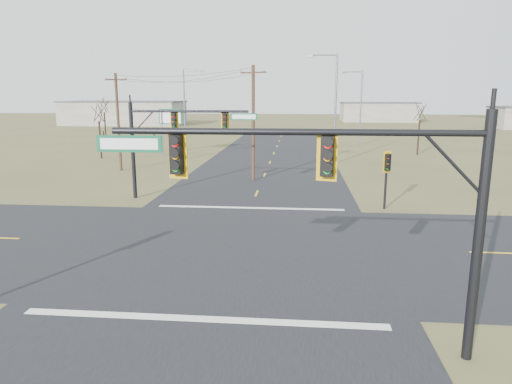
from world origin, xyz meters
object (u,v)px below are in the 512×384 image
streetlight_c (186,105)px  bare_tree_b (104,105)px  mast_arm_near (334,180)px  mast_arm_far (175,130)px  pedestal_signal_ne (387,166)px  bare_tree_a (98,112)px  streetlight_b (359,104)px  utility_pole_far (118,121)px  highway_sign (171,122)px  bare_tree_c (420,111)px  streetlight_a (333,103)px  utility_pole_near (253,122)px

streetlight_c → bare_tree_b: 14.10m
mast_arm_near → mast_arm_far: (-9.34, 18.78, -0.13)m
mast_arm_far → pedestal_signal_ne: 14.23m
mast_arm_near → bare_tree_a: size_ratio=1.55×
mast_arm_near → streetlight_b: streetlight_b is taller
utility_pole_far → streetlight_c: size_ratio=0.88×
utility_pole_far → bare_tree_a: (-5.57, 8.21, 0.48)m
highway_sign → streetlight_b: bearing=37.9°
mast_arm_near → bare_tree_c: bearing=86.9°
utility_pole_far → mast_arm_far: bearing=-53.2°
streetlight_c → bare_tree_a: bearing=-134.1°
utility_pole_far → bare_tree_b: size_ratio=1.27×
utility_pole_far → mast_arm_near: bearing=-59.3°
pedestal_signal_ne → streetlight_b: (3.09, 38.99, 3.17)m
streetlight_a → bare_tree_c: 14.07m
utility_pole_near → streetlight_a: 12.82m
pedestal_signal_ne → streetlight_a: (-2.04, 19.80, 3.59)m
mast_arm_far → streetlight_b: streetlight_b is taller
mast_arm_near → bare_tree_b: size_ratio=1.43×
streetlight_a → streetlight_c: streetlight_a is taller
mast_arm_near → streetlight_b: bearing=95.8°
mast_arm_near → highway_sign: size_ratio=1.86×
mast_arm_near → bare_tree_c: (13.65, 45.39, 0.32)m
highway_sign → bare_tree_b: bearing=149.9°
bare_tree_c → streetlight_c: bearing=174.5°
mast_arm_far → bare_tree_a: size_ratio=1.33×
bare_tree_a → utility_pole_far: bearing=-55.8°
highway_sign → bare_tree_a: size_ratio=0.83×
pedestal_signal_ne → utility_pole_near: bearing=110.0°
pedestal_signal_ne → mast_arm_far: bearing=147.6°
bare_tree_a → bare_tree_b: (-5.51, 14.27, 0.53)m
streetlight_a → bare_tree_a: size_ratio=1.71×
utility_pole_near → streetlight_a: streetlight_a is taller
pedestal_signal_ne → utility_pole_near: 13.42m
streetlight_c → bare_tree_c: size_ratio=1.55×
utility_pole_far → bare_tree_c: (31.68, 14.98, 0.52)m
streetlight_c → mast_arm_near: bearing=-76.9°
utility_pole_near → streetlight_c: streetlight_c is taller
pedestal_signal_ne → streetlight_c: bearing=98.2°
pedestal_signal_ne → utility_pole_far: size_ratio=0.41×
mast_arm_near → utility_pole_near: 26.75m
utility_pole_near → mast_arm_near: bearing=-79.8°
pedestal_signal_ne → streetlight_c: streetlight_c is taller
mast_arm_far → streetlight_c: bearing=97.5°
mast_arm_near → utility_pole_far: 35.35m
utility_pole_far → highway_sign: utility_pole_far is taller
utility_pole_far → bare_tree_b: bearing=116.2°
mast_arm_far → utility_pole_near: utility_pole_near is taller
pedestal_signal_ne → bare_tree_c: bearing=47.4°
bare_tree_a → mast_arm_near: bearing=-58.6°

